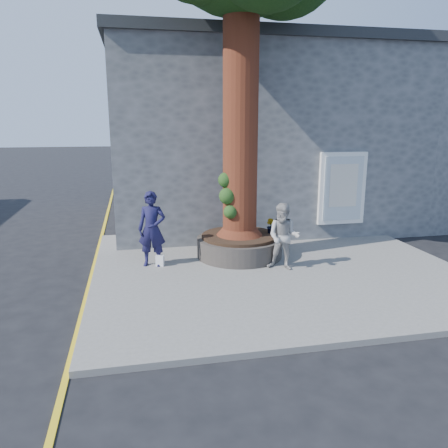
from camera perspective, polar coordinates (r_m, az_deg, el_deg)
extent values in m
plane|color=black|center=(9.98, 0.25, -8.49)|extent=(120.00, 120.00, 0.00)
cube|color=slate|center=(11.24, 6.72, -5.71)|extent=(9.00, 8.00, 0.12)
cube|color=yellow|center=(10.78, -17.11, -7.39)|extent=(0.10, 30.00, 0.01)
cube|color=#515457|center=(16.87, 3.54, 10.87)|extent=(10.00, 8.00, 6.00)
cube|color=black|center=(17.04, 3.70, 21.52)|extent=(10.30, 8.30, 0.30)
cube|color=white|center=(13.85, 15.17, 4.51)|extent=(1.50, 0.12, 2.20)
cube|color=silver|center=(13.80, 15.28, 4.47)|extent=(1.25, 0.04, 1.95)
cube|color=silver|center=(13.77, 15.34, 4.87)|extent=(0.90, 0.02, 1.30)
cube|color=#515457|center=(20.49, 26.04, 10.00)|extent=(6.00, 8.00, 6.00)
cylinder|color=black|center=(11.87, 2.03, -2.97)|extent=(2.30, 2.30, 0.52)
cylinder|color=black|center=(11.79, 2.04, -1.57)|extent=(2.04, 2.04, 0.08)
cylinder|color=#4E1A13|center=(11.43, 2.20, 17.13)|extent=(0.90, 0.90, 7.50)
cone|color=#4E1A13|center=(11.70, 2.05, 0.27)|extent=(1.24, 1.24, 0.70)
sphere|color=#234316|center=(11.28, 0.45, 3.68)|extent=(0.44, 0.44, 0.44)
sphere|color=#234316|center=(11.27, 0.85, 1.60)|extent=(0.36, 0.36, 0.36)
sphere|color=#234316|center=(11.33, 0.22, 5.77)|extent=(0.40, 0.40, 0.40)
imported|color=#161539|center=(11.06, -9.40, -0.65)|extent=(0.79, 0.62, 1.91)
imported|color=#9F9C99|center=(10.77, 7.79, -1.66)|extent=(1.01, 0.94, 1.65)
cube|color=white|center=(11.21, -8.37, -4.75)|extent=(0.23, 0.18, 0.28)
imported|color=gray|center=(12.50, 0.24, 0.29)|extent=(0.22, 0.19, 0.34)
imported|color=gray|center=(11.96, 6.00, -0.24)|extent=(0.25, 0.26, 0.40)
imported|color=gray|center=(12.52, 0.61, 0.37)|extent=(0.21, 0.21, 0.37)
imported|color=gray|center=(12.54, 0.87, 0.18)|extent=(0.33, 0.33, 0.28)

